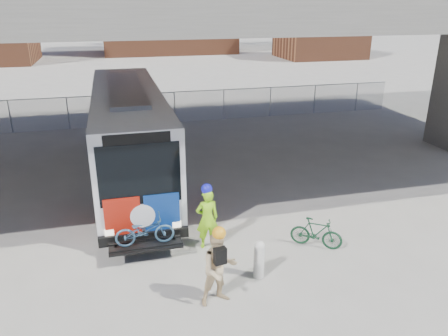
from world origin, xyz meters
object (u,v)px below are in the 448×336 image
object	(u,v)px
cyclist_hivis	(207,217)
cyclist_tan	(219,268)
bollard	(259,258)
bike_parked	(316,233)
bus	(129,126)

from	to	relation	value
cyclist_hivis	cyclist_tan	distance (m)	2.57
bollard	bike_parked	size ratio (longest dim) A/B	0.70
bus	cyclist_tan	world-z (taller)	bus
cyclist_tan	bike_parked	bearing A→B (deg)	17.93
bollard	cyclist_tan	size ratio (longest dim) A/B	0.52
cyclist_hivis	bike_parked	bearing A→B (deg)	162.73
bollard	cyclist_hivis	bearing A→B (deg)	117.82
cyclist_hivis	bike_parked	distance (m)	3.21
cyclist_tan	bike_parked	distance (m)	3.80
cyclist_tan	bus	bearing A→B (deg)	90.14
bollard	bike_parked	distance (m)	2.34
bollard	bike_parked	xyz separation A→B (m)	(2.10, 1.01, -0.11)
bollard	cyclist_hivis	size ratio (longest dim) A/B	0.53
bus	bike_parked	xyz separation A→B (m)	(4.87, -7.14, -1.65)
bike_parked	bus	bearing A→B (deg)	68.82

